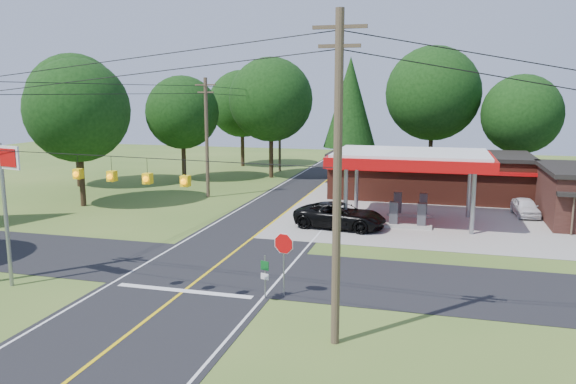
% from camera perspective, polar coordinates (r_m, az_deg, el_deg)
% --- Properties ---
extents(ground, '(120.00, 120.00, 0.00)m').
position_cam_1_polar(ground, '(29.10, -7.47, -7.61)').
color(ground, '#3E6122').
rests_on(ground, ground).
extents(main_highway, '(8.00, 120.00, 0.02)m').
position_cam_1_polar(main_highway, '(29.10, -7.47, -7.59)').
color(main_highway, black).
rests_on(main_highway, ground).
extents(cross_road, '(70.00, 7.00, 0.02)m').
position_cam_1_polar(cross_road, '(29.10, -7.47, -7.58)').
color(cross_road, black).
rests_on(cross_road, ground).
extents(lane_center_yellow, '(0.15, 110.00, 0.00)m').
position_cam_1_polar(lane_center_yellow, '(29.09, -7.47, -7.56)').
color(lane_center_yellow, yellow).
rests_on(lane_center_yellow, main_highway).
extents(gas_canopy, '(10.60, 7.40, 4.88)m').
position_cam_1_polar(gas_canopy, '(38.86, 12.38, 3.16)').
color(gas_canopy, gray).
rests_on(gas_canopy, ground).
extents(convenience_store, '(16.40, 7.55, 3.80)m').
position_cam_1_polar(convenience_store, '(49.03, 14.02, 1.73)').
color(convenience_store, '#5A2519').
rests_on(convenience_store, ground).
extents(utility_pole_near_right, '(1.80, 0.30, 11.50)m').
position_cam_1_polar(utility_pole_near_right, '(19.06, 5.04, 1.44)').
color(utility_pole_near_right, '#473828').
rests_on(utility_pole_near_right, ground).
extents(utility_pole_far_left, '(1.80, 0.30, 10.00)m').
position_cam_1_polar(utility_pole_far_left, '(47.56, -8.26, 5.66)').
color(utility_pole_far_left, '#473828').
rests_on(utility_pole_far_left, ground).
extents(utility_pole_north, '(0.30, 0.30, 9.50)m').
position_cam_1_polar(utility_pole_north, '(63.10, -0.85, 6.43)').
color(utility_pole_north, '#473828').
rests_on(utility_pole_north, ground).
extents(overhead_beacons, '(17.04, 2.04, 1.03)m').
position_cam_1_polar(overhead_beacons, '(22.97, -15.88, 3.21)').
color(overhead_beacons, black).
rests_on(overhead_beacons, ground).
extents(treeline_backdrop, '(70.27, 51.59, 13.30)m').
position_cam_1_polar(treeline_backdrop, '(50.57, 3.76, 8.60)').
color(treeline_backdrop, '#332316').
rests_on(treeline_backdrop, ground).
extents(suv_car, '(6.62, 6.62, 1.65)m').
position_cam_1_polar(suv_car, '(36.94, 5.32, -2.42)').
color(suv_car, black).
rests_on(suv_car, ground).
extents(sedan_car, '(4.14, 4.14, 1.29)m').
position_cam_1_polar(sedan_car, '(43.78, 22.97, -1.45)').
color(sedan_car, white).
rests_on(sedan_car, ground).
extents(big_stop_sign, '(2.41, 0.63, 6.61)m').
position_cam_1_polar(big_stop_sign, '(28.12, -27.01, 0.96)').
color(big_stop_sign, gray).
rests_on(big_stop_sign, ground).
extents(octagonal_stop_sign, '(0.96, 0.29, 2.88)m').
position_cam_1_polar(octagonal_stop_sign, '(24.32, -0.44, -5.74)').
color(octagonal_stop_sign, gray).
rests_on(octagonal_stop_sign, ground).
extents(route_sign_post, '(0.39, 0.15, 1.95)m').
position_cam_1_polar(route_sign_post, '(24.35, -2.37, -8.25)').
color(route_sign_post, gray).
rests_on(route_sign_post, ground).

